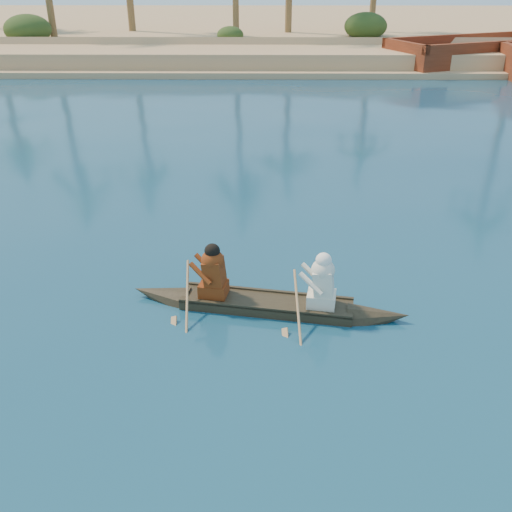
# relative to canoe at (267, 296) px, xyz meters

# --- Properties ---
(sandy_embankment) EXTENTS (150.00, 51.00, 1.50)m
(sandy_embankment) POSITION_rel_canoe_xyz_m (6.79, 50.89, 0.23)
(sandy_embankment) COLOR tan
(sandy_embankment) RESTS_ON ground
(shrub_cluster) EXTENTS (100.00, 6.00, 2.40)m
(shrub_cluster) POSITION_rel_canoe_xyz_m (6.79, 35.50, 0.90)
(shrub_cluster) COLOR #283E16
(shrub_cluster) RESTS_ON ground
(canoe) EXTENTS (5.63, 1.70, 1.54)m
(canoe) POSITION_rel_canoe_xyz_m (0.00, 0.00, 0.00)
(canoe) COLOR #322A1B
(canoe) RESTS_ON ground
(barge_mid) EXTENTS (14.38, 9.62, 2.28)m
(barge_mid) POSITION_rel_canoe_xyz_m (15.01, 31.00, 0.50)
(barge_mid) COLOR maroon
(barge_mid) RESTS_ON ground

